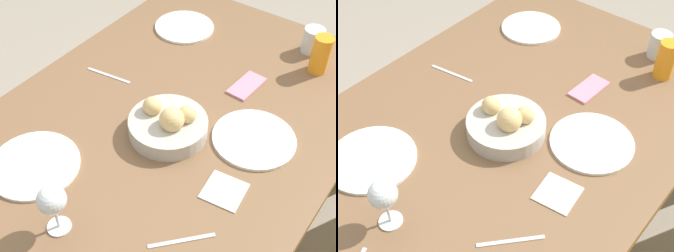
% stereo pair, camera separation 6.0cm
% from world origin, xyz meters
% --- Properties ---
extents(ground_plane, '(10.00, 10.00, 0.00)m').
position_xyz_m(ground_plane, '(0.00, 0.00, 0.00)').
color(ground_plane, gray).
extents(dining_table, '(1.55, 1.06, 0.70)m').
position_xyz_m(dining_table, '(0.00, 0.00, 0.63)').
color(dining_table, brown).
rests_on(dining_table, ground_plane).
extents(bread_basket, '(0.25, 0.25, 0.12)m').
position_xyz_m(bread_basket, '(0.06, 0.03, 0.74)').
color(bread_basket, '#B2ADA3').
rests_on(bread_basket, dining_table).
extents(plate_near_left, '(0.24, 0.24, 0.01)m').
position_xyz_m(plate_near_left, '(-0.46, -0.27, 0.71)').
color(plate_near_left, white).
rests_on(plate_near_left, dining_table).
extents(plate_near_right, '(0.27, 0.27, 0.01)m').
position_xyz_m(plate_near_right, '(0.40, -0.20, 0.71)').
color(plate_near_right, white).
rests_on(plate_near_right, dining_table).
extents(plate_far_center, '(0.26, 0.26, 0.01)m').
position_xyz_m(plate_far_center, '(-0.07, 0.26, 0.71)').
color(plate_far_center, white).
rests_on(plate_far_center, dining_table).
extents(juice_glass, '(0.07, 0.07, 0.14)m').
position_xyz_m(juice_glass, '(-0.52, 0.28, 0.77)').
color(juice_glass, orange).
rests_on(juice_glass, dining_table).
extents(water_tumbler, '(0.08, 0.08, 0.10)m').
position_xyz_m(water_tumbler, '(-0.62, 0.21, 0.75)').
color(water_tumbler, silver).
rests_on(water_tumbler, dining_table).
extents(wine_glass, '(0.08, 0.08, 0.16)m').
position_xyz_m(wine_glass, '(0.51, 0.01, 0.81)').
color(wine_glass, silver).
rests_on(wine_glass, dining_table).
extents(fork_silver, '(0.04, 0.18, 0.00)m').
position_xyz_m(fork_silver, '(-0.05, -0.31, 0.70)').
color(fork_silver, '#B7B7BC').
rests_on(fork_silver, dining_table).
extents(knife_silver, '(0.14, 0.13, 0.00)m').
position_xyz_m(knife_silver, '(0.35, 0.29, 0.70)').
color(knife_silver, '#B7B7BC').
rests_on(knife_silver, dining_table).
extents(napkin, '(0.12, 0.12, 0.00)m').
position_xyz_m(napkin, '(0.15, 0.29, 0.70)').
color(napkin, silver).
rests_on(napkin, dining_table).
extents(cell_phone, '(0.15, 0.08, 0.01)m').
position_xyz_m(cell_phone, '(-0.29, 0.12, 0.71)').
color(cell_phone, pink).
rests_on(cell_phone, dining_table).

